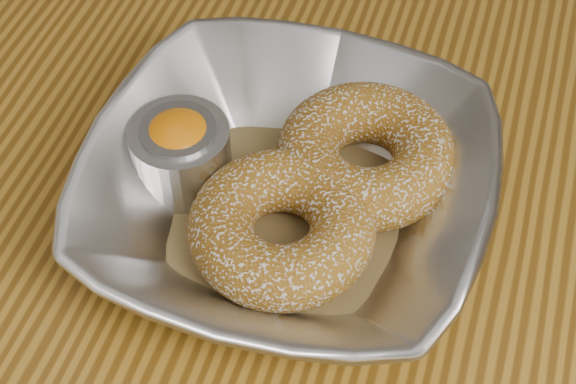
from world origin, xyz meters
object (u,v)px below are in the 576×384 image
(table, at_px, (414,360))
(ramekin, at_px, (181,151))
(serving_bowl, at_px, (288,193))
(donut_front, at_px, (282,227))
(donut_back, at_px, (366,154))

(table, xyz_separation_m, ramekin, (-0.16, 0.02, 0.13))
(serving_bowl, relative_size, donut_front, 2.21)
(ramekin, bearing_deg, donut_front, -24.06)
(donut_front, bearing_deg, serving_bowl, 99.56)
(table, height_order, serving_bowl, serving_bowl)
(donut_back, xyz_separation_m, ramekin, (-0.11, -0.03, 0.00))
(donut_front, bearing_deg, donut_back, 64.66)
(table, distance_m, serving_bowl, 0.16)
(serving_bowl, xyz_separation_m, ramekin, (-0.07, 0.01, 0.00))
(donut_front, xyz_separation_m, ramekin, (-0.07, 0.03, 0.00))
(serving_bowl, distance_m, donut_back, 0.06)
(table, bearing_deg, donut_front, -172.88)
(serving_bowl, bearing_deg, ramekin, 173.21)
(serving_bowl, bearing_deg, donut_front, -80.44)
(donut_back, relative_size, ramekin, 1.80)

